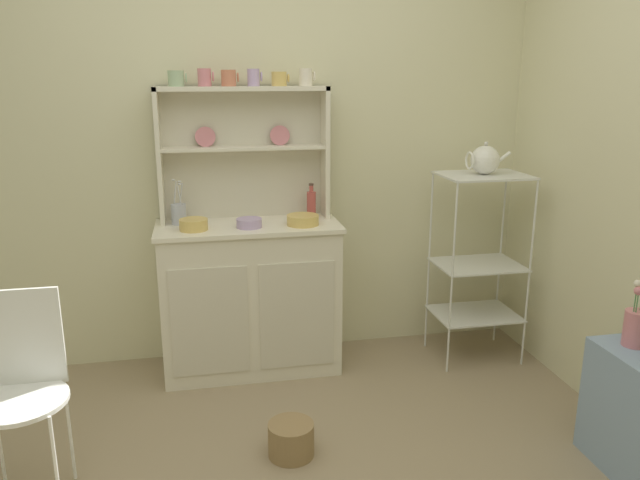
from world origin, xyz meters
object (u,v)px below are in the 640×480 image
floor_basket (291,439)px  jam_bottle (311,204)px  hutch_shelf_unit (243,143)px  flower_vase (636,325)px  utensil_jar (179,213)px  cup_sage_0 (176,78)px  bowl_mixing_large (194,225)px  bakers_rack (479,250)px  porcelain_teapot (485,160)px  hutch_cabinet (250,296)px  wire_chair (21,378)px

floor_basket → jam_bottle: 1.33m
hutch_shelf_unit → flower_vase: bearing=-41.9°
jam_bottle → utensil_jar: utensil_jar is taller
floor_basket → cup_sage_0: 1.89m
bowl_mixing_large → flower_vase: 2.13m
hutch_shelf_unit → bakers_rack: 1.47m
floor_basket → porcelain_teapot: 1.82m
hutch_cabinet → utensil_jar: 0.60m
bowl_mixing_large → floor_basket: bearing=-65.2°
bakers_rack → flower_vase: 1.10m
bowl_mixing_large → utensil_jar: size_ratio=0.60×
floor_basket → jam_bottle: (0.28, 0.98, 0.86)m
floor_basket → utensil_jar: 1.36m
bakers_rack → bowl_mixing_large: bakers_rack is taller
cup_sage_0 → utensil_jar: size_ratio=0.40×
cup_sage_0 → wire_chair: bearing=-120.0°
cup_sage_0 → bowl_mixing_large: (0.05, -0.20, -0.74)m
hutch_shelf_unit → cup_sage_0: (-0.34, -0.04, 0.35)m
floor_basket → bowl_mixing_large: size_ratio=1.38×
hutch_cabinet → cup_sage_0: (-0.34, 0.12, 1.18)m
bowl_mixing_large → jam_bottle: size_ratio=0.75×
cup_sage_0 → bakers_rack: bearing=-8.0°
wire_chair → bakers_rack: bearing=0.1°
bakers_rack → wire_chair: (-2.27, -0.85, -0.14)m
flower_vase → cup_sage_0: bearing=144.7°
hutch_shelf_unit → wire_chair: hutch_shelf_unit is taller
jam_bottle → cup_sage_0: bearing=177.1°
porcelain_teapot → bowl_mixing_large: bearing=178.7°
hutch_shelf_unit → bakers_rack: size_ratio=0.84×
bowl_mixing_large → porcelain_teapot: bearing=-1.3°
wire_chair → bowl_mixing_large: bearing=32.4°
hutch_cabinet → bowl_mixing_large: bearing=-165.8°
hutch_cabinet → wire_chair: bearing=-135.2°
floor_basket → porcelain_teapot: (1.22, 0.78, 1.10)m
bowl_mixing_large → hutch_cabinet: bearing=14.2°
hutch_shelf_unit → utensil_jar: hutch_shelf_unit is taller
floor_basket → bowl_mixing_large: bowl_mixing_large is taller
hutch_cabinet → cup_sage_0: size_ratio=10.24×
hutch_shelf_unit → cup_sage_0: cup_sage_0 is taller
floor_basket → bakers_rack: bearing=32.6°
floor_basket → flower_vase: 1.55m
jam_bottle → flower_vase: jam_bottle is taller
hutch_cabinet → jam_bottle: 0.62m
hutch_cabinet → flower_vase: size_ratio=3.40×
bakers_rack → flower_vase: bearing=-79.7°
bakers_rack → porcelain_teapot: (-0.00, 0.00, 0.52)m
floor_basket → jam_bottle: jam_bottle is taller
porcelain_teapot → cup_sage_0: bearing=172.0°
bakers_rack → porcelain_teapot: 0.52m
hutch_cabinet → cup_sage_0: 1.24m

